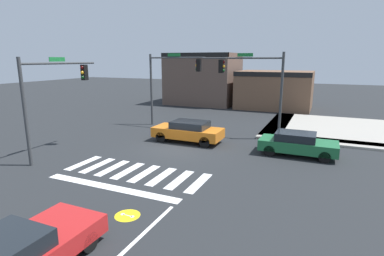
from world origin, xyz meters
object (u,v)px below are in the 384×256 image
(traffic_signal_southwest, at_px, (54,87))
(car_orange, at_px, (188,131))
(car_green, at_px, (297,144))
(traffic_signal_northeast, at_px, (253,78))
(traffic_signal_northwest, at_px, (171,76))

(traffic_signal_southwest, xyz_separation_m, car_orange, (5.64, 5.63, -3.17))
(car_green, bearing_deg, car_orange, 178.83)
(traffic_signal_northeast, bearing_deg, traffic_signal_southwest, 44.02)
(traffic_signal_northeast, distance_m, traffic_signal_northwest, 6.86)
(traffic_signal_southwest, relative_size, traffic_signal_northwest, 0.94)
(traffic_signal_northeast, relative_size, car_green, 1.38)
(traffic_signal_northeast, bearing_deg, car_green, 136.02)
(traffic_signal_northwest, bearing_deg, traffic_signal_southwest, -103.71)
(car_green, bearing_deg, traffic_signal_northeast, 136.02)
(traffic_signal_northwest, xyz_separation_m, car_green, (10.32, -4.03, -3.43))
(traffic_signal_northeast, bearing_deg, traffic_signal_northwest, -5.56)
(traffic_signal_northwest, relative_size, car_orange, 1.28)
(traffic_signal_northeast, height_order, traffic_signal_northwest, traffic_signal_northeast)
(traffic_signal_southwest, distance_m, car_green, 14.15)
(traffic_signal_northwest, distance_m, car_green, 11.59)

